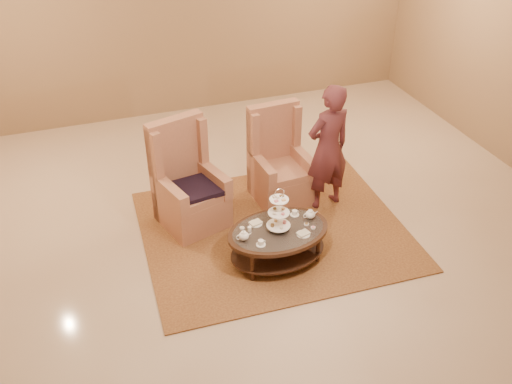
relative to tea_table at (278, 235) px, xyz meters
name	(u,v)px	position (x,y,z in m)	size (l,w,h in m)	color
ground	(264,248)	(-0.08, 0.25, -0.35)	(8.00, 8.00, 0.00)	beige
ceiling	(264,248)	(-0.08, 0.25, -0.35)	(8.00, 8.00, 0.02)	silver
wall_back	(177,7)	(-0.08, 4.25, 1.40)	(8.00, 0.04, 3.50)	#997753
rug	(273,230)	(0.15, 0.54, -0.35)	(3.22, 2.71, 0.02)	olive
tea_table	(278,235)	(0.00, 0.00, 0.00)	(1.22, 0.88, 0.97)	black
armchair_left	(188,190)	(-0.76, 1.08, 0.10)	(0.90, 0.92, 1.33)	#B77556
armchair_right	(278,168)	(0.48, 1.23, 0.07)	(0.73, 0.75, 1.26)	#B77556
person	(328,148)	(0.98, 0.85, 0.48)	(0.67, 0.50, 1.67)	#552429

